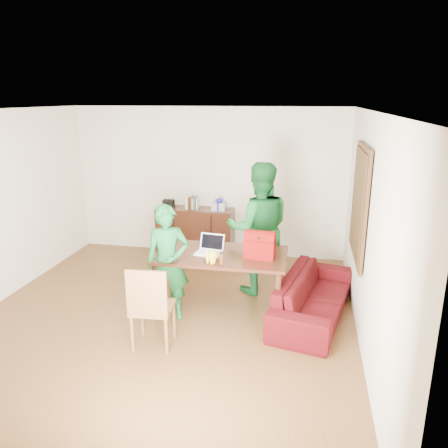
% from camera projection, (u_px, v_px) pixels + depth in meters
% --- Properties ---
extents(room, '(5.20, 5.70, 2.90)m').
position_uv_depth(room, '(163.00, 224.00, 5.54)').
color(room, '#452711').
rests_on(room, ground).
extents(table, '(1.77, 1.01, 0.82)m').
position_uv_depth(table, '(221.00, 261.00, 5.91)').
color(table, black).
rests_on(table, ground).
extents(chair, '(0.50, 0.48, 1.03)m').
position_uv_depth(chair, '(153.00, 322.00, 5.15)').
color(chair, brown).
rests_on(chair, ground).
extents(person_near, '(0.66, 0.54, 1.55)m').
position_uv_depth(person_near, '(168.00, 263.00, 5.69)').
color(person_near, '#16642A').
rests_on(person_near, ground).
extents(person_far, '(1.10, 0.94, 1.98)m').
position_uv_depth(person_far, '(259.00, 229.00, 6.43)').
color(person_far, '#135721').
rests_on(person_far, ground).
extents(laptop, '(0.37, 0.28, 0.24)m').
position_uv_depth(laptop, '(208.00, 251.00, 5.86)').
color(laptop, white).
rests_on(laptop, table).
extents(bananas, '(0.19, 0.13, 0.07)m').
position_uv_depth(bananas, '(211.00, 261.00, 5.52)').
color(bananas, yellow).
rests_on(bananas, table).
extents(bottle, '(0.07, 0.07, 0.16)m').
position_uv_depth(bottle, '(222.00, 258.00, 5.50)').
color(bottle, '#532A13').
rests_on(bottle, table).
extents(red_bag, '(0.41, 0.25, 0.29)m').
position_uv_depth(red_bag, '(260.00, 247.00, 5.70)').
color(red_bag, maroon).
rests_on(red_bag, table).
extents(sofa, '(1.17, 2.08, 0.57)m').
position_uv_depth(sofa, '(314.00, 296.00, 5.85)').
color(sofa, '#360713').
rests_on(sofa, ground).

